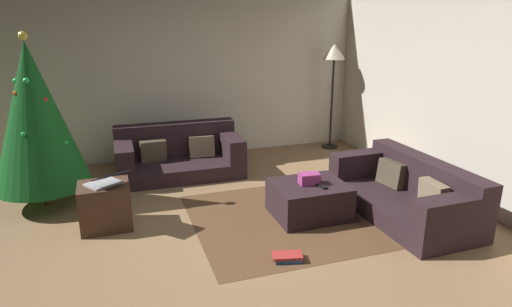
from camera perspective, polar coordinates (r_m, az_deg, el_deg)
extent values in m
plane|color=#93704C|center=(4.46, -5.03, -11.85)|extent=(6.40, 6.40, 0.00)
cube|color=silver|center=(7.05, -11.50, 9.89)|extent=(6.40, 0.12, 2.60)
cube|color=silver|center=(5.60, 27.79, 6.38)|extent=(0.12, 6.40, 2.60)
cube|color=#2D1E23|center=(6.36, -9.77, -1.89)|extent=(1.74, 0.92, 0.21)
cube|color=#2D1E23|center=(6.57, -10.35, 1.87)|extent=(1.73, 0.26, 0.48)
cube|color=#2D1E23|center=(6.41, -3.32, 1.03)|extent=(0.25, 0.90, 0.33)
cube|color=#2D1E23|center=(6.23, -16.67, -0.19)|extent=(0.25, 0.90, 0.33)
cube|color=#8C7A5B|center=(6.45, -7.03, 0.90)|extent=(0.37, 0.19, 0.31)
cube|color=brown|center=(6.37, -13.13, 0.34)|extent=(0.37, 0.18, 0.31)
cube|color=#2D1E23|center=(5.31, 18.11, -6.47)|extent=(0.91, 1.82, 0.21)
cube|color=#2D1E23|center=(5.39, 21.09, -2.81)|extent=(0.28, 1.81, 0.42)
cube|color=#2D1E23|center=(4.68, 24.20, -6.95)|extent=(0.88, 0.26, 0.31)
cube|color=#2D1E23|center=(5.81, 13.72, -1.26)|extent=(0.88, 0.26, 0.31)
cube|color=#8C7A5B|center=(5.04, 21.91, -5.05)|extent=(0.15, 0.37, 0.31)
cube|color=brown|center=(5.55, 17.07, -2.49)|extent=(0.21, 0.38, 0.31)
cube|color=#2D1E23|center=(5.04, 6.85, -5.95)|extent=(0.80, 0.69, 0.38)
cube|color=#B23F8C|center=(4.94, 6.89, -3.25)|extent=(0.23, 0.17, 0.13)
cube|color=black|center=(4.89, 8.42, -4.19)|extent=(0.08, 0.17, 0.02)
cylinder|color=brown|center=(5.88, -25.37, -4.81)|extent=(0.10, 0.10, 0.25)
cone|color=#14591E|center=(5.62, -26.63, 4.36)|extent=(1.08, 1.08, 1.68)
sphere|color=orange|center=(5.49, -28.63, 6.84)|extent=(0.05, 0.05, 0.05)
sphere|color=orange|center=(5.71, -22.20, -0.04)|extent=(0.08, 0.08, 0.08)
sphere|color=green|center=(5.44, -27.52, 8.32)|extent=(0.07, 0.07, 0.07)
sphere|color=red|center=(5.45, -25.61, 6.30)|extent=(0.06, 0.06, 0.06)
sphere|color=orange|center=(5.68, -28.78, 5.85)|extent=(0.05, 0.05, 0.05)
sphere|color=green|center=(5.39, -27.79, 2.21)|extent=(0.06, 0.06, 0.06)
sphere|color=green|center=(5.47, -23.35, 1.27)|extent=(0.06, 0.06, 0.06)
sphere|color=red|center=(5.89, -26.20, 3.95)|extent=(0.06, 0.06, 0.06)
sphere|color=green|center=(5.59, -28.52, 8.20)|extent=(0.08, 0.08, 0.08)
sphere|color=#F2D84C|center=(5.52, -27.89, 13.28)|extent=(0.10, 0.10, 0.10)
cube|color=#4C3323|center=(4.99, -18.87, -6.40)|extent=(0.52, 0.44, 0.49)
cube|color=silver|center=(4.89, -19.16, -3.67)|extent=(0.40, 0.38, 0.02)
cube|color=black|center=(4.72, -18.21, -2.70)|extent=(0.40, 0.37, 0.10)
cube|color=#2D5193|center=(4.22, 4.17, -13.33)|extent=(0.28, 0.23, 0.04)
cube|color=#B7332D|center=(4.20, 4.06, -12.99)|extent=(0.30, 0.22, 0.02)
cylinder|color=black|center=(7.74, 9.47, 0.89)|extent=(0.28, 0.28, 0.02)
cylinder|color=black|center=(7.57, 9.75, 6.26)|extent=(0.04, 0.04, 1.50)
cone|color=beige|center=(7.45, 10.09, 12.83)|extent=(0.36, 0.36, 0.24)
cube|color=brown|center=(5.12, 6.77, -7.89)|extent=(2.60, 2.00, 0.01)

